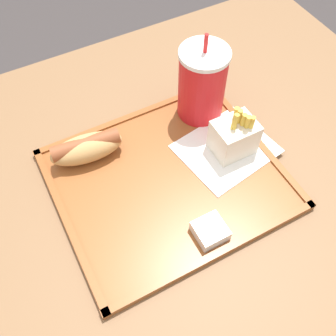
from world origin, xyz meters
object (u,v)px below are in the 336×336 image
Objects in this scene: hot_dog_far at (86,148)px; sauce_cup_mayo at (210,231)px; fries_carton at (234,136)px; soda_cup at (202,84)px.

hot_dog_far reaches higher than sauce_cup_mayo.
fries_carton is 2.05× the size of sauce_cup_mayo.
hot_dog_far is 1.37× the size of fries_carton.
soda_cup is at bearing 0.51° from hot_dog_far.
fries_carton is at bearing -88.01° from soda_cup.
hot_dog_far is (-0.23, -0.00, -0.05)m from soda_cup.
sauce_cup_mayo is at bearing -64.16° from hot_dog_far.
hot_dog_far is at bearing 155.68° from fries_carton.
soda_cup is at bearing 91.99° from fries_carton.
soda_cup is 0.12m from fries_carton.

